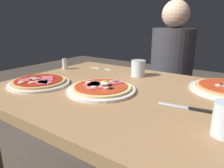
# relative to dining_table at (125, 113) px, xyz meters

# --- Properties ---
(dining_table) EXTENTS (1.18, 0.86, 0.73)m
(dining_table) POSITION_rel_dining_table_xyz_m (0.00, 0.00, 0.00)
(dining_table) COLOR #9E754C
(dining_table) RESTS_ON ground
(pizza_foreground) EXTENTS (0.30, 0.30, 0.05)m
(pizza_foreground) POSITION_rel_dining_table_xyz_m (-0.09, -0.07, 0.12)
(pizza_foreground) COLOR white
(pizza_foreground) RESTS_ON dining_table
(pizza_across_left) EXTENTS (0.29, 0.29, 0.03)m
(pizza_across_left) POSITION_rel_dining_table_xyz_m (-0.39, -0.16, 0.12)
(pizza_across_left) COLOR white
(pizza_across_left) RESTS_ON dining_table
(water_glass_near) EXTENTS (0.08, 0.08, 0.09)m
(water_glass_near) POSITION_rel_dining_table_xyz_m (-0.08, 0.26, 0.15)
(water_glass_near) COLOR silver
(water_glass_near) RESTS_ON dining_table
(fork) EXTENTS (0.16, 0.04, 0.00)m
(fork) POSITION_rel_dining_table_xyz_m (-0.38, 0.28, 0.11)
(fork) COLOR silver
(fork) RESTS_ON dining_table
(knife) EXTENTS (0.20, 0.05, 0.01)m
(knife) POSITION_rel_dining_table_xyz_m (0.29, -0.05, 0.11)
(knife) COLOR silver
(knife) RESTS_ON dining_table
(salt_shaker) EXTENTS (0.03, 0.03, 0.07)m
(salt_shaker) POSITION_rel_dining_table_xyz_m (-0.55, 0.14, 0.14)
(salt_shaker) COLOR white
(salt_shaker) RESTS_ON dining_table
(diner_person) EXTENTS (0.32, 0.32, 1.18)m
(diner_person) POSITION_rel_dining_table_xyz_m (-0.08, 0.82, -0.06)
(diner_person) COLOR black
(diner_person) RESTS_ON ground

